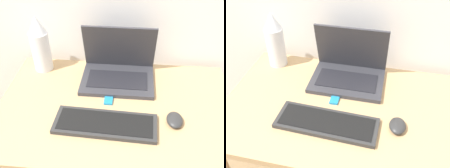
{
  "view_description": "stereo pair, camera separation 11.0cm",
  "coord_description": "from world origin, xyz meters",
  "views": [
    {
      "loc": [
        0.06,
        -0.49,
        1.51
      ],
      "look_at": [
        -0.02,
        0.36,
        0.81
      ],
      "focal_mm": 42.0,
      "sensor_mm": 36.0,
      "label": 1
    },
    {
      "loc": [
        0.17,
        -0.48,
        1.51
      ],
      "look_at": [
        -0.02,
        0.36,
        0.81
      ],
      "focal_mm": 42.0,
      "sensor_mm": 36.0,
      "label": 2
    }
  ],
  "objects": [
    {
      "name": "keyboard",
      "position": [
        -0.03,
        0.22,
        0.72
      ],
      "size": [
        0.42,
        0.16,
        0.02
      ],
      "color": "#2D2D2D",
      "rests_on": "desk"
    },
    {
      "name": "laptop",
      "position": [
        -0.01,
        0.54,
        0.77
      ],
      "size": [
        0.35,
        0.25,
        0.26
      ],
      "color": "#333338",
      "rests_on": "desk"
    },
    {
      "name": "mp3_player",
      "position": [
        -0.04,
        0.37,
        0.71
      ],
      "size": [
        0.04,
        0.07,
        0.01
      ],
      "color": "#1E7FB7",
      "rests_on": "desk"
    },
    {
      "name": "mouse",
      "position": [
        0.24,
        0.26,
        0.73
      ],
      "size": [
        0.07,
        0.09,
        0.03
      ],
      "color": "#2D2D2D",
      "rests_on": "desk"
    },
    {
      "name": "desk",
      "position": [
        0.0,
        0.34,
        0.61
      ],
      "size": [
        1.04,
        0.67,
        0.71
      ],
      "color": "tan",
      "rests_on": "ground_plane"
    },
    {
      "name": "vase",
      "position": [
        -0.4,
        0.59,
        0.85
      ],
      "size": [
        0.09,
        0.09,
        0.29
      ],
      "color": "white",
      "rests_on": "desk"
    }
  ]
}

